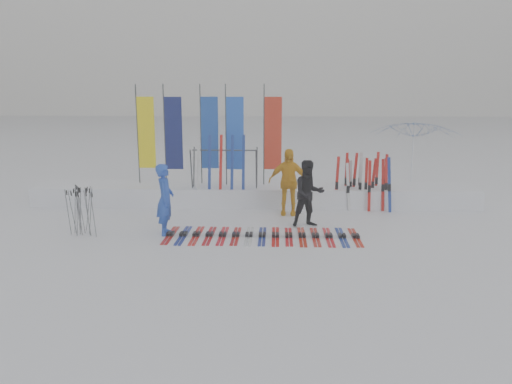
{
  "coord_description": "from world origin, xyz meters",
  "views": [
    {
      "loc": [
        0.72,
        -11.11,
        3.6
      ],
      "look_at": [
        0.2,
        1.6,
        1.0
      ],
      "focal_mm": 35.0,
      "sensor_mm": 36.0,
      "label": 1
    }
  ],
  "objects_px": {
    "person_black": "(309,194)",
    "tent_canopy": "(413,158)",
    "person_yellow": "(288,182)",
    "ski_rack": "(224,163)",
    "ski_row": "(263,235)",
    "person_blue": "(165,199)"
  },
  "relations": [
    {
      "from": "person_yellow",
      "to": "ski_row",
      "type": "xyz_separation_m",
      "value": [
        -0.68,
        -2.32,
        -0.94
      ]
    },
    {
      "from": "person_blue",
      "to": "person_black",
      "type": "height_order",
      "value": "person_blue"
    },
    {
      "from": "ski_rack",
      "to": "person_yellow",
      "type": "bearing_deg",
      "value": -26.46
    },
    {
      "from": "person_black",
      "to": "tent_canopy",
      "type": "height_order",
      "value": "tent_canopy"
    },
    {
      "from": "tent_canopy",
      "to": "ski_row",
      "type": "height_order",
      "value": "tent_canopy"
    },
    {
      "from": "person_black",
      "to": "ski_row",
      "type": "distance_m",
      "value": 1.81
    },
    {
      "from": "person_yellow",
      "to": "ski_rack",
      "type": "bearing_deg",
      "value": 156.98
    },
    {
      "from": "ski_row",
      "to": "ski_rack",
      "type": "distance_m",
      "value": 3.78
    },
    {
      "from": "person_yellow",
      "to": "ski_rack",
      "type": "distance_m",
      "value": 2.22
    },
    {
      "from": "tent_canopy",
      "to": "ski_row",
      "type": "bearing_deg",
      "value": -134.63
    },
    {
      "from": "person_black",
      "to": "person_yellow",
      "type": "bearing_deg",
      "value": 96.37
    },
    {
      "from": "person_yellow",
      "to": "tent_canopy",
      "type": "height_order",
      "value": "tent_canopy"
    },
    {
      "from": "person_yellow",
      "to": "ski_row",
      "type": "bearing_deg",
      "value": -102.87
    },
    {
      "from": "person_black",
      "to": "tent_canopy",
      "type": "distance_m",
      "value": 5.56
    },
    {
      "from": "tent_canopy",
      "to": "ski_row",
      "type": "relative_size",
      "value": 0.61
    },
    {
      "from": "ski_rack",
      "to": "tent_canopy",
      "type": "bearing_deg",
      "value": 15.81
    },
    {
      "from": "person_black",
      "to": "person_blue",
      "type": "bearing_deg",
      "value": 178.02
    },
    {
      "from": "person_blue",
      "to": "ski_row",
      "type": "xyz_separation_m",
      "value": [
        2.46,
        -0.14,
        -0.87
      ]
    },
    {
      "from": "person_yellow",
      "to": "tent_canopy",
      "type": "relative_size",
      "value": 0.66
    },
    {
      "from": "ski_row",
      "to": "ski_rack",
      "type": "bearing_deg",
      "value": 111.26
    },
    {
      "from": "tent_canopy",
      "to": "person_black",
      "type": "bearing_deg",
      "value": -133.38
    },
    {
      "from": "person_yellow",
      "to": "tent_canopy",
      "type": "xyz_separation_m",
      "value": [
        4.33,
        2.75,
        0.36
      ]
    }
  ]
}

